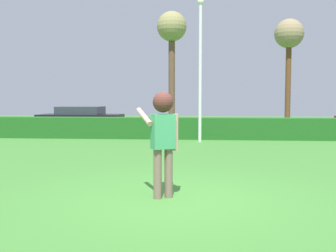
{
  "coord_description": "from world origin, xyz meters",
  "views": [
    {
      "loc": [
        0.42,
        -6.42,
        1.69
      ],
      "look_at": [
        -0.2,
        1.08,
        1.15
      ],
      "focal_mm": 41.94,
      "sensor_mm": 36.0,
      "label": 1
    }
  ],
  "objects_px": {
    "frisbee": "(164,124)",
    "bare_elm_tree": "(172,34)",
    "parked_car_black": "(81,117)",
    "maple_tree": "(289,39)",
    "lamppost": "(200,63)",
    "person": "(163,130)"
  },
  "relations": [
    {
      "from": "person",
      "to": "parked_car_black",
      "type": "distance_m",
      "value": 14.23
    },
    {
      "from": "parked_car_black",
      "to": "bare_elm_tree",
      "type": "bearing_deg",
      "value": 7.6
    },
    {
      "from": "bare_elm_tree",
      "to": "maple_tree",
      "type": "distance_m",
      "value": 6.28
    },
    {
      "from": "frisbee",
      "to": "parked_car_black",
      "type": "relative_size",
      "value": 0.06
    },
    {
      "from": "bare_elm_tree",
      "to": "maple_tree",
      "type": "relative_size",
      "value": 1.04
    },
    {
      "from": "maple_tree",
      "to": "frisbee",
      "type": "bearing_deg",
      "value": -110.06
    },
    {
      "from": "person",
      "to": "parked_car_black",
      "type": "height_order",
      "value": "person"
    },
    {
      "from": "frisbee",
      "to": "lamppost",
      "type": "distance_m",
      "value": 8.3
    },
    {
      "from": "parked_car_black",
      "to": "bare_elm_tree",
      "type": "relative_size",
      "value": 0.7
    },
    {
      "from": "person",
      "to": "lamppost",
      "type": "height_order",
      "value": "lamppost"
    },
    {
      "from": "frisbee",
      "to": "parked_car_black",
      "type": "distance_m",
      "value": 13.81
    },
    {
      "from": "person",
      "to": "maple_tree",
      "type": "relative_size",
      "value": 0.31
    },
    {
      "from": "bare_elm_tree",
      "to": "maple_tree",
      "type": "height_order",
      "value": "bare_elm_tree"
    },
    {
      "from": "person",
      "to": "lamppost",
      "type": "distance_m",
      "value": 8.76
    },
    {
      "from": "lamppost",
      "to": "person",
      "type": "bearing_deg",
      "value": -94.06
    },
    {
      "from": "parked_car_black",
      "to": "maple_tree",
      "type": "bearing_deg",
      "value": 9.93
    },
    {
      "from": "frisbee",
      "to": "maple_tree",
      "type": "relative_size",
      "value": 0.04
    },
    {
      "from": "person",
      "to": "bare_elm_tree",
      "type": "height_order",
      "value": "bare_elm_tree"
    },
    {
      "from": "frisbee",
      "to": "bare_elm_tree",
      "type": "relative_size",
      "value": 0.04
    },
    {
      "from": "frisbee",
      "to": "maple_tree",
      "type": "bearing_deg",
      "value": 69.94
    },
    {
      "from": "frisbee",
      "to": "maple_tree",
      "type": "distance_m",
      "value": 15.91
    },
    {
      "from": "frisbee",
      "to": "parked_car_black",
      "type": "xyz_separation_m",
      "value": [
        -5.47,
        12.67,
        -0.54
      ]
    }
  ]
}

